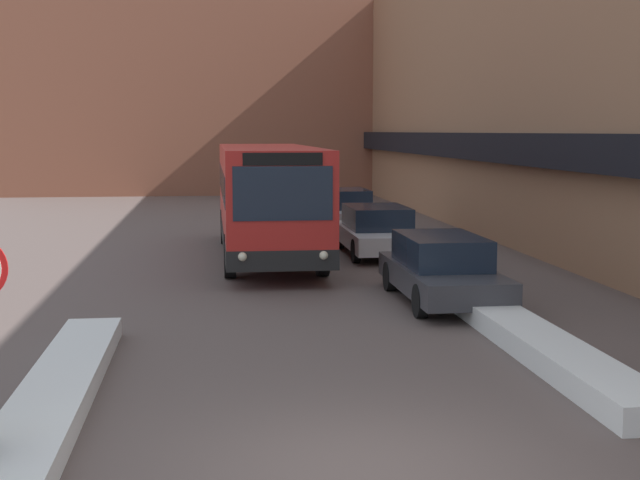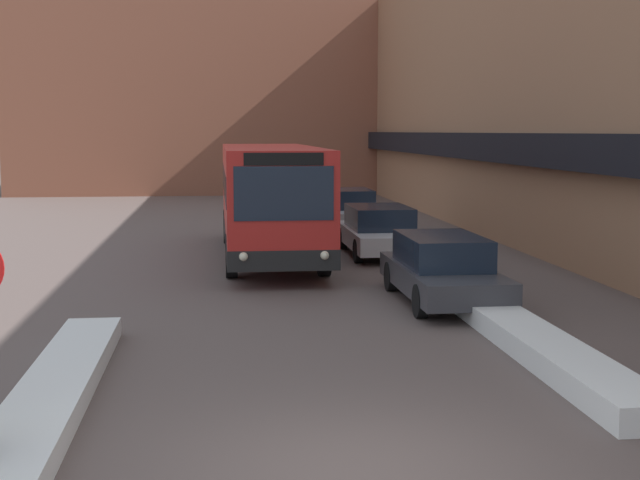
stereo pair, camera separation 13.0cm
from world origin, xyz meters
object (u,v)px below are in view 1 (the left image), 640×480
(parked_car_front, at_px, (442,268))
(parked_car_middle, at_px, (377,230))
(city_bus, at_px, (267,197))
(parked_car_back, at_px, (344,210))

(parked_car_front, height_order, parked_car_middle, parked_car_middle)
(city_bus, relative_size, parked_car_middle, 2.31)
(parked_car_middle, distance_m, parked_car_back, 6.42)
(city_bus, relative_size, parked_car_back, 2.37)
(parked_car_back, bearing_deg, parked_car_middle, -90.00)
(parked_car_middle, bearing_deg, parked_car_front, -90.00)
(parked_car_middle, height_order, parked_car_back, parked_car_back)
(city_bus, height_order, parked_car_middle, city_bus)
(parked_car_middle, bearing_deg, parked_car_back, 90.00)
(parked_car_front, height_order, parked_car_back, parked_car_back)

